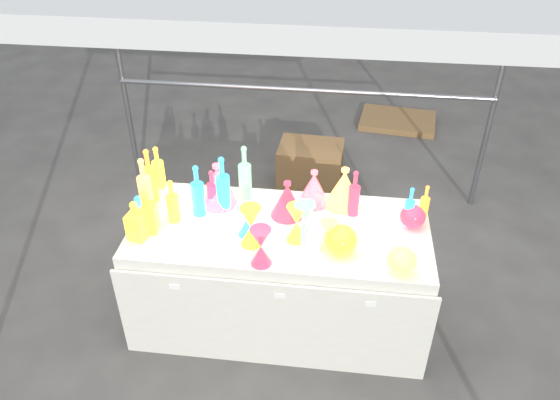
# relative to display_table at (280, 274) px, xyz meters

# --- Properties ---
(ground) EXTENTS (80.00, 80.00, 0.00)m
(ground) POSITION_rel_display_table_xyz_m (-0.00, 0.01, -0.37)
(ground) COLOR #5E5B57
(ground) RESTS_ON ground
(display_table) EXTENTS (1.84, 0.83, 0.75)m
(display_table) POSITION_rel_display_table_xyz_m (0.00, 0.00, 0.00)
(display_table) COLOR silver
(display_table) RESTS_ON ground
(cardboard_box_closed) EXTENTS (0.59, 0.44, 0.41)m
(cardboard_box_closed) POSITION_rel_display_table_xyz_m (0.08, 1.63, -0.17)
(cardboard_box_closed) COLOR olive
(cardboard_box_closed) RESTS_ON ground
(cardboard_box_flat) EXTENTS (0.87, 0.67, 0.07)m
(cardboard_box_flat) POSITION_rel_display_table_xyz_m (0.95, 2.98, -0.34)
(cardboard_box_flat) COLOR olive
(cardboard_box_flat) RESTS_ON ground
(bottle_0) EXTENTS (0.10, 0.10, 0.30)m
(bottle_0) POSITION_rel_display_table_xyz_m (-0.85, 0.36, 0.53)
(bottle_0) COLOR red
(bottle_0) RESTS_ON display_table
(bottle_1) EXTENTS (0.12, 0.12, 0.37)m
(bottle_1) POSITION_rel_display_table_xyz_m (-0.37, 0.16, 0.56)
(bottle_1) COLOR #18882B
(bottle_1) RESTS_ON display_table
(bottle_2) EXTENTS (0.09, 0.09, 0.37)m
(bottle_2) POSITION_rel_display_table_xyz_m (-0.85, 0.20, 0.56)
(bottle_2) COLOR yellow
(bottle_2) RESTS_ON display_table
(bottle_3) EXTENTS (0.07, 0.07, 0.27)m
(bottle_3) POSITION_rel_display_table_xyz_m (-0.44, 0.17, 0.51)
(bottle_3) COLOR #1A2799
(bottle_3) RESTS_ON display_table
(bottle_4) EXTENTS (0.10, 0.10, 0.37)m
(bottle_4) POSITION_rel_display_table_xyz_m (-0.85, 0.10, 0.56)
(bottle_4) COLOR #148163
(bottle_4) RESTS_ON display_table
(bottle_5) EXTENTS (0.11, 0.11, 0.38)m
(bottle_5) POSITION_rel_display_table_xyz_m (-0.26, 0.30, 0.57)
(bottle_5) COLOR #BA2593
(bottle_5) RESTS_ON display_table
(bottle_6) EXTENTS (0.09, 0.09, 0.29)m
(bottle_6) POSITION_rel_display_table_xyz_m (-0.65, -0.00, 0.52)
(bottle_6) COLOR red
(bottle_6) RESTS_ON display_table
(bottle_7) EXTENTS (0.09, 0.09, 0.35)m
(bottle_7) POSITION_rel_display_table_xyz_m (-0.51, 0.09, 0.55)
(bottle_7) COLOR #18882B
(bottle_7) RESTS_ON display_table
(decanter_0) EXTENTS (0.12, 0.12, 0.26)m
(decanter_0) POSITION_rel_display_table_xyz_m (-0.81, -0.19, 0.50)
(decanter_0) COLOR red
(decanter_0) RESTS_ON display_table
(decanter_1) EXTENTS (0.13, 0.13, 0.27)m
(decanter_1) POSITION_rel_display_table_xyz_m (-0.77, -0.11, 0.51)
(decanter_1) COLOR yellow
(decanter_1) RESTS_ON display_table
(decanter_2) EXTENTS (0.11, 0.11, 0.25)m
(decanter_2) POSITION_rel_display_table_xyz_m (-0.81, -0.12, 0.50)
(decanter_2) COLOR #18882B
(decanter_2) RESTS_ON display_table
(hourglass_0) EXTENTS (0.13, 0.13, 0.25)m
(hourglass_0) POSITION_rel_display_table_xyz_m (-0.15, -0.16, 0.50)
(hourglass_0) COLOR yellow
(hourglass_0) RESTS_ON display_table
(hourglass_1) EXTENTS (0.14, 0.14, 0.24)m
(hourglass_1) POSITION_rel_display_table_xyz_m (-0.06, -0.33, 0.49)
(hourglass_1) COLOR #1A2799
(hourglass_1) RESTS_ON display_table
(hourglass_2) EXTENTS (0.12, 0.12, 0.19)m
(hourglass_2) POSITION_rel_display_table_xyz_m (0.29, -0.16, 0.47)
(hourglass_2) COLOR #148163
(hourglass_2) RESTS_ON display_table
(hourglass_3) EXTENTS (0.15, 0.15, 0.25)m
(hourglass_3) POSITION_rel_display_table_xyz_m (0.15, -0.08, 0.50)
(hourglass_3) COLOR #BA2593
(hourglass_3) RESTS_ON display_table
(hourglass_4) EXTENTS (0.16, 0.16, 0.24)m
(hourglass_4) POSITION_rel_display_table_xyz_m (0.11, -0.09, 0.49)
(hourglass_4) COLOR red
(hourglass_4) RESTS_ON display_table
(hourglass_5) EXTENTS (0.11, 0.11, 0.19)m
(hourglass_5) POSITION_rel_display_table_xyz_m (-0.19, -0.08, 0.47)
(hourglass_5) COLOR #18882B
(hourglass_5) RESTS_ON display_table
(globe_1) EXTENTS (0.18, 0.18, 0.13)m
(globe_1) POSITION_rel_display_table_xyz_m (0.70, -0.30, 0.44)
(globe_1) COLOR #148163
(globe_1) RESTS_ON display_table
(globe_2) EXTENTS (0.25, 0.25, 0.15)m
(globe_2) POSITION_rel_display_table_xyz_m (0.37, -0.18, 0.45)
(globe_2) COLOR yellow
(globe_2) RESTS_ON display_table
(globe_3) EXTENTS (0.20, 0.20, 0.12)m
(globe_3) POSITION_rel_display_table_xyz_m (0.79, 0.12, 0.44)
(globe_3) COLOR #1A2799
(globe_3) RESTS_ON display_table
(lampshade_0) EXTENTS (0.26, 0.26, 0.28)m
(lampshade_0) POSITION_rel_display_table_xyz_m (-0.42, 0.22, 0.52)
(lampshade_0) COLOR #FFAF35
(lampshade_0) RESTS_ON display_table
(lampshade_1) EXTENTS (0.25, 0.25, 0.24)m
(lampshade_1) POSITION_rel_display_table_xyz_m (0.18, 0.29, 0.50)
(lampshade_1) COLOR #FFAF35
(lampshade_1) RESTS_ON display_table
(lampshade_2) EXTENTS (0.21, 0.21, 0.24)m
(lampshade_2) POSITION_rel_display_table_xyz_m (0.03, 0.14, 0.50)
(lampshade_2) COLOR #1A2799
(lampshade_2) RESTS_ON display_table
(lampshade_3) EXTENTS (0.25, 0.25, 0.27)m
(lampshade_3) POSITION_rel_display_table_xyz_m (0.37, 0.29, 0.51)
(lampshade_3) COLOR #148163
(lampshade_3) RESTS_ON display_table
(bottle_8) EXTENTS (0.07, 0.07, 0.27)m
(bottle_8) POSITION_rel_display_table_xyz_m (0.76, 0.13, 0.51)
(bottle_8) COLOR #18882B
(bottle_8) RESTS_ON display_table
(bottle_9) EXTENTS (0.07, 0.07, 0.25)m
(bottle_9) POSITION_rel_display_table_xyz_m (0.86, 0.20, 0.50)
(bottle_9) COLOR yellow
(bottle_9) RESTS_ON display_table
(bottle_10) EXTENTS (0.09, 0.09, 0.31)m
(bottle_10) POSITION_rel_display_table_xyz_m (0.43, 0.20, 0.53)
(bottle_10) COLOR #1A2799
(bottle_10) RESTS_ON display_table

